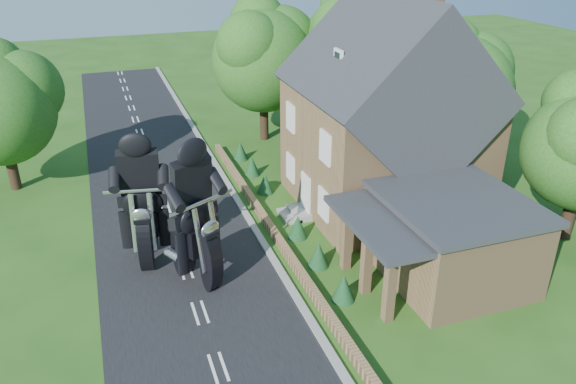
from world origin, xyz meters
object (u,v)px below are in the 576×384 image
object	(u,v)px
motorcycle_follow	(148,242)
garden_wall	(270,227)
house	(385,121)
motorcycle_lead	(198,261)
annex	(449,237)

from	to	relation	value
motorcycle_follow	garden_wall	bearing A→B (deg)	-161.61
house	motorcycle_lead	world-z (taller)	house
house	motorcycle_follow	size ratio (longest dim) A/B	5.51
annex	garden_wall	bearing A→B (deg)	133.84
motorcycle_lead	annex	bearing A→B (deg)	135.17
house	annex	world-z (taller)	house
house	annex	size ratio (longest dim) A/B	1.45
garden_wall	annex	size ratio (longest dim) A/B	3.12
garden_wall	motorcycle_follow	xyz separation A→B (m)	(-5.60, -0.72, 0.66)
garden_wall	motorcycle_lead	xyz separation A→B (m)	(-3.92, -2.94, 0.71)
annex	motorcycle_lead	xyz separation A→B (m)	(-9.49, 2.86, -0.85)
house	garden_wall	bearing A→B (deg)	-170.83
annex	motorcycle_lead	size ratio (longest dim) A/B	3.59
annex	motorcycle_follow	bearing A→B (deg)	155.53
garden_wall	motorcycle_follow	size ratio (longest dim) A/B	11.84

